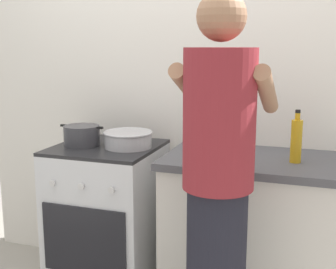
% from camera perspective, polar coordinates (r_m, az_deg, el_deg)
% --- Properties ---
extents(back_wall, '(3.20, 0.10, 2.50)m').
position_cam_1_polar(back_wall, '(2.77, 5.52, 6.34)').
color(back_wall, silver).
rests_on(back_wall, ground).
extents(countertop, '(1.00, 0.60, 0.90)m').
position_cam_1_polar(countertop, '(2.57, 11.09, -12.66)').
color(countertop, silver).
rests_on(countertop, ground).
extents(stove_range, '(0.60, 0.62, 0.90)m').
position_cam_1_polar(stove_range, '(2.82, -7.66, -10.41)').
color(stove_range, silver).
rests_on(stove_range, ground).
extents(pot, '(0.28, 0.21, 0.12)m').
position_cam_1_polar(pot, '(2.70, -10.96, -0.13)').
color(pot, '#38383D').
rests_on(pot, stove_range).
extents(mixing_bowl, '(0.29, 0.29, 0.10)m').
position_cam_1_polar(mixing_bowl, '(2.62, -5.13, -0.52)').
color(mixing_bowl, '#B7B7BC').
rests_on(mixing_bowl, stove_range).
extents(utensil_crock, '(0.10, 0.10, 0.31)m').
position_cam_1_polar(utensil_crock, '(2.62, 7.34, 0.22)').
color(utensil_crock, silver).
rests_on(utensil_crock, countertop).
extents(oil_bottle, '(0.06, 0.06, 0.27)m').
position_cam_1_polar(oil_bottle, '(2.35, 16.08, -0.70)').
color(oil_bottle, gold).
rests_on(oil_bottle, countertop).
extents(person, '(0.41, 0.50, 1.70)m').
position_cam_1_polar(person, '(1.92, 6.38, -7.83)').
color(person, black).
rests_on(person, ground).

